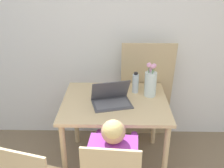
# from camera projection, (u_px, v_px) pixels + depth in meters

# --- Properties ---
(wall_back) EXTENTS (6.40, 0.05, 2.50)m
(wall_back) POSITION_uv_depth(u_px,v_px,m) (107.00, 30.00, 2.74)
(wall_back) COLOR white
(wall_back) RESTS_ON ground_plane
(dining_table) EXTENTS (0.97, 0.80, 0.73)m
(dining_table) POSITION_uv_depth(u_px,v_px,m) (115.00, 110.00, 2.45)
(dining_table) COLOR #D6B784
(dining_table) RESTS_ON ground_plane
(person_seated) EXTENTS (0.37, 0.45, 0.95)m
(person_seated) POSITION_uv_depth(u_px,v_px,m) (114.00, 159.00, 1.90)
(person_seated) COLOR purple
(person_seated) RESTS_ON ground_plane
(laptop) EXTENTS (0.39, 0.32, 0.22)m
(laptop) POSITION_uv_depth(u_px,v_px,m) (111.00, 98.00, 2.35)
(laptop) COLOR #4C4C51
(laptop) RESTS_ON dining_table
(flower_vase) EXTENTS (0.11, 0.11, 0.34)m
(flower_vase) POSITION_uv_depth(u_px,v_px,m) (150.00, 83.00, 2.46)
(flower_vase) COLOR silver
(flower_vase) RESTS_ON dining_table
(water_bottle) EXTENTS (0.06, 0.06, 0.21)m
(water_bottle) POSITION_uv_depth(u_px,v_px,m) (135.00, 83.00, 2.53)
(water_bottle) COLOR silver
(water_bottle) RESTS_ON dining_table
(cardboard_panel) EXTENTS (0.55, 0.18, 1.17)m
(cardboard_panel) POSITION_uv_depth(u_px,v_px,m) (146.00, 93.00, 2.88)
(cardboard_panel) COLOR tan
(cardboard_panel) RESTS_ON ground_plane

